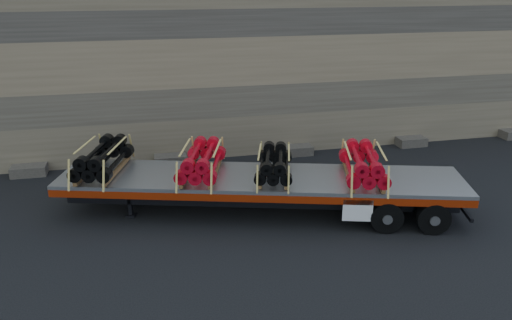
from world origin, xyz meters
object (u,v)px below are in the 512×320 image
(trailer, at_px, (260,194))
(bundle_front, at_px, (103,159))
(bundle_midfront, at_px, (202,162))
(bundle_midrear, at_px, (274,165))
(bundle_rear, at_px, (363,165))

(trailer, bearing_deg, bundle_front, 180.00)
(bundle_front, distance_m, bundle_midfront, 2.96)
(trailer, bearing_deg, bundle_midfront, 180.00)
(trailer, bearing_deg, bundle_midrear, -0.00)
(bundle_front, height_order, bundle_rear, bundle_front)
(trailer, relative_size, bundle_midfront, 5.10)
(trailer, distance_m, bundle_rear, 3.13)
(bundle_midrear, bearing_deg, trailer, 180.00)
(bundle_rear, bearing_deg, bundle_midrear, 180.00)
(bundle_front, bearing_deg, trailer, 0.00)
(bundle_midrear, xyz_separation_m, bundle_rear, (2.47, -0.72, 0.05))
(trailer, relative_size, bundle_front, 5.00)
(trailer, distance_m, bundle_midfront, 2.00)
(bundle_rear, bearing_deg, trailer, 180.00)
(bundle_midfront, bearing_deg, bundle_rear, -0.00)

